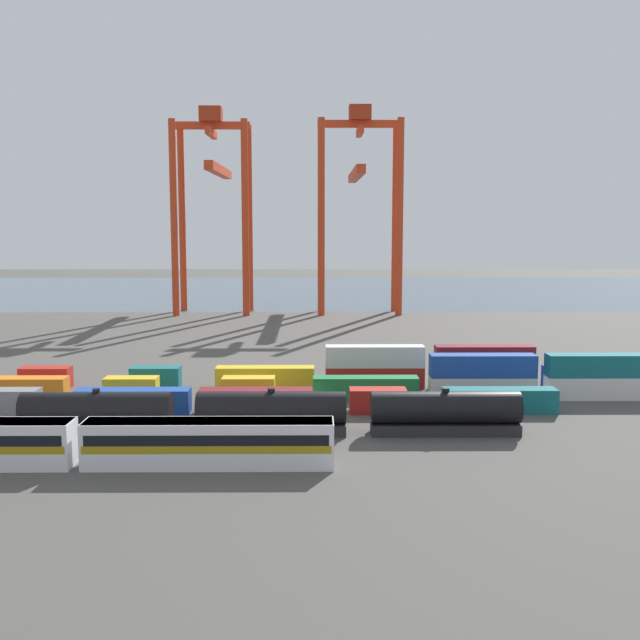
% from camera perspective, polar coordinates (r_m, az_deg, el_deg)
% --- Properties ---
extents(ground_plane, '(420.00, 420.00, 0.00)m').
position_cam_1_polar(ground_plane, '(123.79, -0.71, -2.07)').
color(ground_plane, '#4C4944').
extents(harbour_water, '(400.00, 110.00, 0.01)m').
position_cam_1_polar(harbour_water, '(226.95, -0.60, 2.22)').
color(harbour_water, '#475B6B').
rests_on(harbour_water, ground_plane).
extents(passenger_train, '(42.48, 3.14, 3.90)m').
position_cam_1_polar(passenger_train, '(66.82, -17.71, -8.70)').
color(passenger_train, silver).
rests_on(passenger_train, ground_plane).
extents(freight_tank_row, '(47.63, 3.06, 4.52)m').
position_cam_1_polar(freight_tank_row, '(73.19, -3.67, -6.96)').
color(freight_tank_row, '#232326').
rests_on(freight_tank_row, ground_plane).
extents(shipping_container_0, '(6.04, 2.44, 2.60)m').
position_cam_1_polar(shipping_container_0, '(87.66, -22.24, -5.68)').
color(shipping_container_0, slate).
rests_on(shipping_container_0, ground_plane).
extents(shipping_container_1, '(12.10, 2.44, 2.60)m').
position_cam_1_polar(shipping_container_1, '(83.72, -13.86, -5.94)').
color(shipping_container_1, '#1C4299').
rests_on(shipping_container_1, ground_plane).
extents(shipping_container_2, '(12.10, 2.44, 2.60)m').
position_cam_1_polar(shipping_container_2, '(81.70, -4.85, -6.08)').
color(shipping_container_2, maroon).
rests_on(shipping_container_2, ground_plane).
extents(shipping_container_3, '(6.04, 2.44, 2.60)m').
position_cam_1_polar(shipping_container_3, '(81.74, 4.37, -6.06)').
color(shipping_container_3, '#AD211C').
rests_on(shipping_container_3, ground_plane).
extents(shipping_container_4, '(12.10, 2.44, 2.60)m').
position_cam_1_polar(shipping_container_4, '(83.85, 13.35, -5.90)').
color(shipping_container_4, '#146066').
rests_on(shipping_container_4, ground_plane).
extents(shipping_container_5, '(12.10, 2.44, 2.60)m').
position_cam_1_polar(shipping_container_5, '(94.09, -22.03, -4.80)').
color(shipping_container_5, orange).
rests_on(shipping_container_5, ground_plane).
extents(shipping_container_6, '(6.04, 2.44, 2.60)m').
position_cam_1_polar(shipping_container_6, '(90.03, -14.00, -5.01)').
color(shipping_container_6, gold).
rests_on(shipping_container_6, ground_plane).
extents(shipping_container_7, '(6.04, 2.44, 2.60)m').
position_cam_1_polar(shipping_container_7, '(87.87, -5.39, -5.13)').
color(shipping_container_7, gold).
rests_on(shipping_container_7, ground_plane).
extents(shipping_container_8, '(12.10, 2.44, 2.60)m').
position_cam_1_polar(shipping_container_8, '(87.75, 3.44, -5.12)').
color(shipping_container_8, '#197538').
rests_on(shipping_container_8, ground_plane).
extents(shipping_container_9, '(12.10, 2.44, 2.60)m').
position_cam_1_polar(shipping_container_9, '(89.67, 12.09, -5.01)').
color(shipping_container_9, silver).
rests_on(shipping_container_9, ground_plane).
extents(shipping_container_10, '(12.10, 2.44, 2.60)m').
position_cam_1_polar(shipping_container_10, '(89.16, 12.14, -3.37)').
color(shipping_container_10, '#1C4299').
rests_on(shipping_container_10, shipping_container_9).
extents(shipping_container_11, '(12.10, 2.44, 2.60)m').
position_cam_1_polar(shipping_container_11, '(93.51, 20.21, -4.79)').
color(shipping_container_11, silver).
rests_on(shipping_container_11, ground_plane).
extents(shipping_container_12, '(12.10, 2.44, 2.60)m').
position_cam_1_polar(shipping_container_12, '(93.02, 20.28, -3.22)').
color(shipping_container_12, '#146066').
rests_on(shipping_container_12, shipping_container_11).
extents(shipping_container_14, '(6.04, 2.44, 2.60)m').
position_cam_1_polar(shipping_container_14, '(99.31, -19.93, -4.09)').
color(shipping_container_14, '#AD211C').
rests_on(shipping_container_14, ground_plane).
extents(shipping_container_15, '(6.04, 2.44, 2.60)m').
position_cam_1_polar(shipping_container_15, '(95.67, -12.26, -4.24)').
color(shipping_container_15, '#146066').
rests_on(shipping_container_15, ground_plane).
extents(shipping_container_16, '(12.10, 2.44, 2.60)m').
position_cam_1_polar(shipping_container_16, '(93.85, -4.14, -4.31)').
color(shipping_container_16, gold).
rests_on(shipping_container_16, ground_plane).
extents(shipping_container_17, '(12.10, 2.44, 2.60)m').
position_cam_1_polar(shipping_container_17, '(93.95, 4.13, -4.30)').
color(shipping_container_17, '#AD211C').
rests_on(shipping_container_17, ground_plane).
extents(shipping_container_18, '(12.10, 2.44, 2.60)m').
position_cam_1_polar(shipping_container_18, '(93.46, 4.14, -2.74)').
color(shipping_container_18, silver).
rests_on(shipping_container_18, shipping_container_17).
extents(shipping_container_19, '(12.10, 2.44, 2.60)m').
position_cam_1_polar(shipping_container_19, '(95.97, 12.21, -4.20)').
color(shipping_container_19, '#1C4299').
rests_on(shipping_container_19, ground_plane).
extents(shipping_container_20, '(12.10, 2.44, 2.60)m').
position_cam_1_polar(shipping_container_20, '(95.50, 12.25, -2.67)').
color(shipping_container_20, maroon).
rests_on(shipping_container_20, shipping_container_19).
extents(shipping_container_21, '(12.10, 2.44, 2.60)m').
position_cam_1_polar(shipping_container_21, '(99.80, 19.81, -4.03)').
color(shipping_container_21, '#1C4299').
rests_on(shipping_container_21, ground_plane).
extents(gantry_crane_west, '(16.97, 37.11, 45.34)m').
position_cam_1_polar(gantry_crane_west, '(174.52, -7.98, 9.67)').
color(gantry_crane_west, red).
rests_on(gantry_crane_west, ground_plane).
extents(gantry_crane_central, '(18.62, 40.07, 45.71)m').
position_cam_1_polar(gantry_crane_central, '(173.83, 2.92, 9.76)').
color(gantry_crane_central, red).
rests_on(gantry_crane_central, ground_plane).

